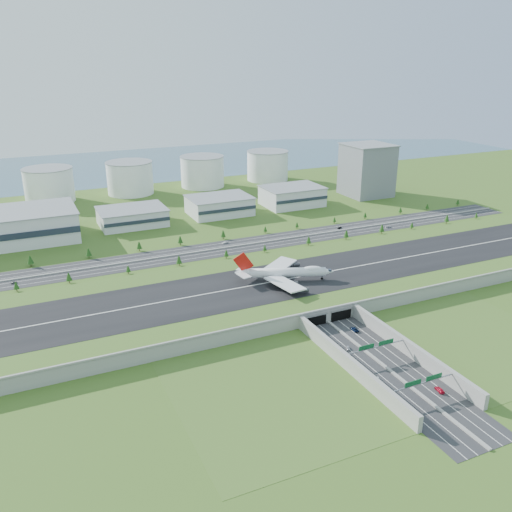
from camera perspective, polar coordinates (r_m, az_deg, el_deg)
name	(u,v)px	position (r m, az deg, el deg)	size (l,w,h in m)	color
ground	(288,290)	(358.22, 3.38, -3.64)	(1200.00, 1200.00, 0.00)	#384F18
airfield_deck	(288,285)	(356.50, 3.40, -3.04)	(520.00, 100.00, 9.20)	gray
underpass_road	(381,358)	(282.76, 13.00, -10.39)	(38.80, 120.40, 8.00)	#28282B
sign_gantry_near	(376,347)	(283.96, 12.52, -9.38)	(38.70, 0.70, 9.80)	gray
sign_gantry_far	(423,383)	(261.45, 17.18, -12.68)	(38.70, 0.70, 9.80)	gray
north_expressway	(233,247)	(438.23, -2.43, 0.97)	(560.00, 36.00, 0.12)	#28282B
tree_row	(220,244)	(431.08, -3.84, 1.24)	(502.39, 48.71, 8.48)	#3D2819
hangar_mid_a	(132,217)	(506.63, -12.90, 4.04)	(58.00, 42.00, 15.00)	silver
hangar_mid_b	(219,206)	(529.01, -3.87, 5.32)	(58.00, 42.00, 17.00)	silver
hangar_mid_c	(292,196)	(561.12, 3.82, 6.30)	(58.00, 42.00, 19.00)	silver
office_tower	(367,170)	(611.23, 11.59, 8.83)	(46.00, 46.00, 55.00)	slate
fuel_tank_a	(49,185)	(612.59, -20.95, 6.97)	(50.00, 50.00, 35.00)	white
fuel_tank_b	(130,178)	(623.32, -13.13, 8.00)	(50.00, 50.00, 35.00)	white
fuel_tank_c	(202,172)	(645.16, -5.67, 8.83)	(50.00, 50.00, 35.00)	white
fuel_tank_d	(268,166)	(677.05, 1.23, 9.47)	(50.00, 50.00, 35.00)	white
bay_water	(129,165)	(796.98, -13.18, 9.33)	(1200.00, 260.00, 0.06)	#3C5F74
boeing_747	(284,272)	(350.68, 3.02, -1.73)	(62.16, 57.62, 20.27)	white
car_0	(348,348)	(293.22, 9.64, -9.52)	(1.76, 4.36, 1.49)	silver
car_1	(377,379)	(270.21, 12.65, -12.57)	(1.58, 4.54, 1.49)	white
car_2	(354,329)	(312.00, 10.32, -7.60)	(2.75, 5.96, 1.66)	#0B1A3A
car_3	(440,390)	(270.47, 18.76, -13.18)	(2.38, 5.86, 1.70)	red
car_4	(14,282)	(402.96, -24.13, -2.55)	(1.67, 4.16, 1.42)	#4E4E52
car_5	(340,228)	(489.68, 8.80, 2.95)	(1.67, 4.79, 1.58)	black
car_6	(388,227)	(501.06, 13.75, 3.01)	(2.73, 5.92, 1.64)	silver
car_7	(225,243)	(446.32, -3.31, 1.43)	(2.14, 5.27, 1.53)	white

